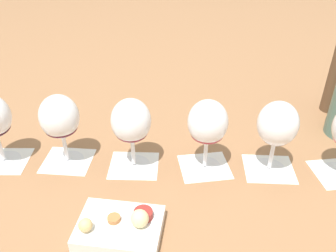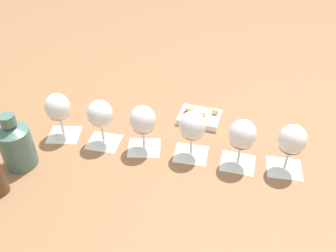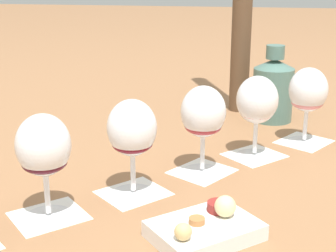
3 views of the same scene
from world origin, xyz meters
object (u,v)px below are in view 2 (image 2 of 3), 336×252
Objects in this scene: wine_glass_1 at (100,116)px; wine_glass_5 at (292,142)px; wine_glass_3 at (192,128)px; snack_dish at (199,117)px; wine_glass_2 at (143,122)px; ceramic_vase at (16,144)px; wine_glass_4 at (242,137)px; wine_glass_0 at (58,109)px.

wine_glass_1 is 0.61m from wine_glass_5.
snack_dish is at bearing 46.59° from wine_glass_3.
wine_glass_2 is at bearing -43.85° from wine_glass_1.
ceramic_vase is at bearing 146.65° from wine_glass_5.
wine_glass_4 is at bearing -47.39° from wine_glass_3.
wine_glass_4 is at bearing -44.77° from wine_glass_1.
wine_glass_4 is 1.00× the size of wine_glass_5.
wine_glass_5 is (0.22, -0.21, 0.00)m from wine_glass_3.
wine_glass_1 is at bearing 136.11° from wine_glass_5.
wine_glass_1 is 1.00× the size of wine_glass_4.
wine_glass_1 and wine_glass_2 have the same top height.
wine_glass_4 is at bearing -31.71° from ceramic_vase.
wine_glass_1 is at bearing 136.56° from wine_glass_3.
wine_glass_4 is 0.70m from ceramic_vase.
wine_glass_2 and wine_glass_4 have the same top height.
snack_dish is (0.25, 0.03, -0.10)m from wine_glass_2.
ceramic_vase is (-0.16, -0.07, -0.03)m from wine_glass_0.
wine_glass_1 is at bearing 136.15° from wine_glass_2.
wine_glass_0 and wine_glass_2 have the same top height.
ceramic_vase is 1.04× the size of snack_dish.
wine_glass_2 is at bearing -45.27° from wine_glass_0.
ceramic_vase is at bearing -157.17° from wine_glass_0.
wine_glass_2 is 1.00× the size of wine_glass_4.
snack_dish is at bearing 84.12° from wine_glass_4.
wine_glass_2 is 0.91× the size of snack_dish.
wine_glass_5 is at bearing -43.90° from wine_glass_2.
wine_glass_3 is 1.00× the size of wine_glass_5.
ceramic_vase is at bearing 148.29° from wine_glass_4.
wine_glass_0 is 1.00× the size of wine_glass_2.
wine_glass_2 is 0.87× the size of ceramic_vase.
wine_glass_1 reaches higher than snack_dish.
wine_glass_2 is 0.27m from snack_dish.
wine_glass_2 is 0.32m from wine_glass_4.
wine_glass_0 is 0.18m from ceramic_vase.
ceramic_vase reaches higher than wine_glass_4.
wine_glass_5 is 0.87× the size of ceramic_vase.
wine_glass_3 reaches higher than snack_dish.
wine_glass_1 is 0.46m from wine_glass_4.
wine_glass_5 is (0.11, -0.10, -0.00)m from wine_glass_4.
wine_glass_5 is at bearing -43.89° from wine_glass_1.
wine_glass_3 is (0.33, -0.32, -0.00)m from wine_glass_0.
wine_glass_2 is 0.47m from wine_glass_5.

